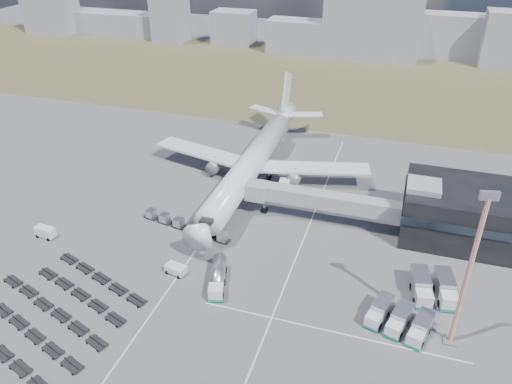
% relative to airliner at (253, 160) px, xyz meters
% --- Properties ---
extents(ground, '(420.00, 420.00, 0.00)m').
position_rel_airliner_xyz_m(ground, '(0.00, -32.38, -5.29)').
color(ground, '#565659').
rests_on(ground, ground).
extents(grass_strip, '(420.00, 90.00, 0.01)m').
position_rel_airliner_xyz_m(grass_strip, '(0.00, 77.62, -5.29)').
color(grass_strip, '#4E4C2E').
rests_on(grass_strip, ground).
extents(lane_markings, '(47.12, 110.00, 0.01)m').
position_rel_airliner_xyz_m(lane_markings, '(9.77, -29.38, -5.29)').
color(lane_markings, silver).
rests_on(lane_markings, ground).
extents(terminal, '(30.40, 16.40, 11.00)m').
position_rel_airliner_xyz_m(terminal, '(47.77, -8.41, -0.04)').
color(terminal, black).
rests_on(terminal, ground).
extents(jet_bridge, '(30.30, 3.80, 7.05)m').
position_rel_airliner_xyz_m(jet_bridge, '(15.90, -11.95, -0.24)').
color(jet_bridge, '#939399').
rests_on(jet_bridge, ground).
extents(airliner, '(51.59, 64.53, 17.62)m').
position_rel_airliner_xyz_m(airliner, '(0.00, 0.00, 0.00)').
color(airliner, white).
rests_on(airliner, ground).
extents(skyline, '(293.33, 23.22, 25.04)m').
position_rel_airliner_xyz_m(skyline, '(2.52, 116.91, 4.11)').
color(skyline, '#989AA6').
rests_on(skyline, ground).
extents(fuel_tanker, '(4.94, 9.66, 3.03)m').
position_rel_airliner_xyz_m(fuel_tanker, '(5.29, -35.60, -3.78)').
color(fuel_tanker, white).
rests_on(fuel_tanker, ground).
extents(pushback_tug, '(3.90, 2.69, 1.58)m').
position_rel_airliner_xyz_m(pushback_tug, '(-2.59, -35.11, -4.50)').
color(pushback_tug, white).
rests_on(pushback_tug, ground).
extents(utility_van, '(4.05, 2.12, 2.12)m').
position_rel_airliner_xyz_m(utility_van, '(-30.78, -32.87, -4.23)').
color(utility_van, white).
rests_on(utility_van, ground).
extents(catering_truck, '(2.97, 5.91, 2.61)m').
position_rel_airliner_xyz_m(catering_truck, '(8.08, -3.86, -3.96)').
color(catering_truck, white).
rests_on(catering_truck, ground).
extents(service_trucks_near, '(10.13, 8.72, 2.62)m').
position_rel_airliner_xyz_m(service_trucks_near, '(34.58, -36.33, -3.87)').
color(service_trucks_near, white).
rests_on(service_trucks_near, ground).
extents(service_trucks_far, '(7.75, 8.77, 3.11)m').
position_rel_airliner_xyz_m(service_trucks_far, '(39.23, -27.72, -3.60)').
color(service_trucks_far, white).
rests_on(service_trucks_far, ground).
extents(uld_row, '(19.53, 5.29, 1.78)m').
position_rel_airliner_xyz_m(uld_row, '(-6.51, -22.52, -4.23)').
color(uld_row, black).
rests_on(uld_row, ground).
extents(baggage_dollies, '(29.77, 27.27, 0.80)m').
position_rel_airliner_xyz_m(baggage_dollies, '(-17.12, -49.74, -4.89)').
color(baggage_dollies, black).
rests_on(baggage_dollies, ground).
extents(floodlight_mast, '(2.40, 1.94, 25.12)m').
position_rel_airliner_xyz_m(floodlight_mast, '(41.89, -37.07, 7.30)').
color(floodlight_mast, '#C74A1F').
rests_on(floodlight_mast, ground).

